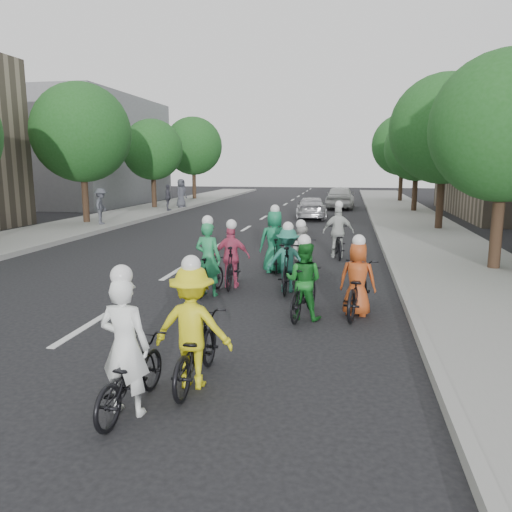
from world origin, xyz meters
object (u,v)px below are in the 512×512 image
(cyclist_6, at_px, (301,259))
(cyclist_3, at_px, (232,262))
(follow_car_trail, at_px, (340,197))
(cyclist_0, at_px, (128,365))
(spectator_1, at_px, (168,198))
(spectator_2, at_px, (181,193))
(cyclist_1, at_px, (304,286))
(spectator_0, at_px, (101,206))
(cyclist_8, at_px, (338,238))
(follow_car_lead, at_px, (311,208))
(cyclist_2, at_px, (194,338))
(cyclist_5, at_px, (209,267))
(cyclist_7, at_px, (288,264))
(cyclist_9, at_px, (275,247))
(cyclist_4, at_px, (357,286))

(cyclist_6, bearing_deg, cyclist_3, 31.64)
(follow_car_trail, bearing_deg, cyclist_0, 88.17)
(spectator_1, height_order, spectator_2, spectator_2)
(cyclist_0, xyz_separation_m, cyclist_1, (1.76, 4.19, 0.04))
(spectator_2, bearing_deg, spectator_1, -164.37)
(cyclist_3, bearing_deg, spectator_0, -52.78)
(cyclist_3, height_order, cyclist_6, cyclist_3)
(cyclist_8, bearing_deg, spectator_2, -62.04)
(cyclist_8, bearing_deg, follow_car_lead, -87.81)
(spectator_0, bearing_deg, follow_car_lead, -71.74)
(cyclist_1, xyz_separation_m, spectator_0, (-10.92, 12.78, 0.39))
(cyclist_2, distance_m, cyclist_5, 4.84)
(cyclist_2, distance_m, cyclist_8, 10.22)
(cyclist_0, xyz_separation_m, cyclist_5, (-0.56, 5.57, 0.05))
(cyclist_1, relative_size, cyclist_5, 0.95)
(cyclist_6, distance_m, spectator_1, 19.58)
(cyclist_7, relative_size, follow_car_trail, 0.40)
(follow_car_trail, bearing_deg, follow_car_lead, 80.05)
(cyclist_3, height_order, cyclist_7, cyclist_3)
(follow_car_trail, relative_size, spectator_0, 2.67)
(cyclist_6, xyz_separation_m, follow_car_trail, (0.60, 22.40, 0.20))
(spectator_1, bearing_deg, follow_car_trail, -84.97)
(cyclist_2, height_order, spectator_0, spectator_0)
(cyclist_1, xyz_separation_m, spectator_1, (-10.24, 20.07, 0.34))
(cyclist_6, relative_size, cyclist_9, 1.04)
(spectator_1, bearing_deg, cyclist_1, -175.63)
(cyclist_4, bearing_deg, cyclist_5, -5.53)
(cyclist_3, distance_m, cyclist_9, 2.07)
(cyclist_9, height_order, spectator_2, spectator_2)
(spectator_1, distance_m, spectator_2, 2.53)
(cyclist_8, height_order, follow_car_trail, cyclist_8)
(cyclist_1, bearing_deg, cyclist_2, 81.64)
(follow_car_trail, bearing_deg, cyclist_3, 86.63)
(cyclist_5, distance_m, spectator_2, 22.64)
(cyclist_8, xyz_separation_m, follow_car_trail, (-0.28, 18.82, 0.15))
(cyclist_2, relative_size, spectator_1, 1.11)
(cyclist_6, bearing_deg, cyclist_0, 80.05)
(follow_car_lead, bearing_deg, cyclist_5, 81.84)
(cyclist_8, bearing_deg, cyclist_5, 55.98)
(follow_car_lead, bearing_deg, spectator_0, 26.45)
(cyclist_5, xyz_separation_m, cyclist_8, (2.83, 5.37, -0.01))
(cyclist_7, xyz_separation_m, spectator_0, (-10.36, 10.73, 0.36))
(cyclist_3, relative_size, follow_car_lead, 0.43)
(cyclist_1, xyz_separation_m, cyclist_3, (-1.96, 2.21, -0.01))
(spectator_0, xyz_separation_m, spectator_2, (0.68, 9.81, 0.09))
(cyclist_0, bearing_deg, cyclist_8, -98.32)
(spectator_1, bearing_deg, cyclist_4, -172.80)
(cyclist_9, bearing_deg, spectator_2, -74.61)
(cyclist_1, bearing_deg, cyclist_8, -82.92)
(cyclist_5, xyz_separation_m, spectator_1, (-7.92, 18.68, 0.33))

